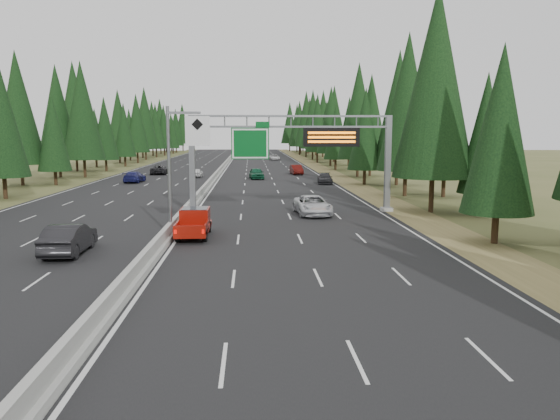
{
  "coord_description": "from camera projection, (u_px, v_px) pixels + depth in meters",
  "views": [
    {
      "loc": [
        5.06,
        -9.0,
        6.43
      ],
      "look_at": [
        6.6,
        20.0,
        2.35
      ],
      "focal_mm": 35.0,
      "sensor_mm": 36.0,
      "label": 1
    }
  ],
  "objects": [
    {
      "name": "hov_sign_pole",
      "position": [
        178.0,
        161.0,
        33.59
      ],
      "size": [
        2.8,
        0.5,
        8.0
      ],
      "color": "slate",
      "rests_on": "road"
    },
    {
      "name": "sign_gantry",
      "position": [
        299.0,
        148.0,
        43.76
      ],
      "size": [
        16.75,
        0.98,
        7.8
      ],
      "color": "slate",
      "rests_on": "road"
    },
    {
      "name": "shoulder_left",
      "position": [
        109.0,
        174.0,
        87.7
      ],
      "size": [
        3.6,
        260.0,
        0.06
      ],
      "primitive_type": "cube",
      "color": "#4A5226",
      "rests_on": "ground"
    },
    {
      "name": "silver_minivan",
      "position": [
        313.0,
        205.0,
        42.89
      ],
      "size": [
        2.85,
        5.56,
        1.5
      ],
      "primitive_type": "imported",
      "rotation": [
        0.0,
        0.0,
        0.07
      ],
      "color": "silver",
      "rests_on": "road"
    },
    {
      "name": "car_ahead_white",
      "position": [
        275.0,
        157.0,
        130.41
      ],
      "size": [
        2.53,
        4.87,
        1.31
      ],
      "primitive_type": "imported",
      "rotation": [
        0.0,
        0.0,
        0.08
      ],
      "color": "silver",
      "rests_on": "road"
    },
    {
      "name": "car_ahead_green",
      "position": [
        256.0,
        173.0,
        76.71
      ],
      "size": [
        2.24,
        4.74,
        1.57
      ],
      "primitive_type": "imported",
      "rotation": [
        0.0,
        0.0,
        0.09
      ],
      "color": "#124F31",
      "rests_on": "road"
    },
    {
      "name": "car_onc_blue",
      "position": [
        134.0,
        177.0,
        71.26
      ],
      "size": [
        2.34,
        5.08,
        1.44
      ],
      "primitive_type": "imported",
      "rotation": [
        0.0,
        0.0,
        3.07
      ],
      "color": "navy",
      "rests_on": "road"
    },
    {
      "name": "car_onc_white",
      "position": [
        197.0,
        173.0,
        79.49
      ],
      "size": [
        1.69,
        3.86,
        1.29
      ],
      "primitive_type": "imported",
      "rotation": [
        0.0,
        0.0,
        3.1
      ],
      "color": "silver",
      "rests_on": "road"
    },
    {
      "name": "tree_row_right",
      "position": [
        352.0,
        116.0,
        91.89
      ],
      "size": [
        12.2,
        243.85,
        18.62
      ],
      "color": "black",
      "rests_on": "ground"
    },
    {
      "name": "car_onc_near",
      "position": [
        69.0,
        239.0,
        28.93
      ],
      "size": [
        1.79,
        4.97,
        1.63
      ],
      "primitive_type": "imported",
      "rotation": [
        0.0,
        0.0,
        3.15
      ],
      "color": "black",
      "rests_on": "road"
    },
    {
      "name": "shoulder_right",
      "position": [
        329.0,
        173.0,
        89.57
      ],
      "size": [
        3.6,
        260.0,
        0.06
      ],
      "primitive_type": "cube",
      "color": "olive",
      "rests_on": "ground"
    },
    {
      "name": "car_ahead_dkgrey",
      "position": [
        325.0,
        179.0,
        69.34
      ],
      "size": [
        2.24,
        4.66,
        1.31
      ],
      "primitive_type": "imported",
      "rotation": [
        0.0,
        0.0,
        -0.09
      ],
      "color": "black",
      "rests_on": "road"
    },
    {
      "name": "red_pickup",
      "position": [
        195.0,
        221.0,
        34.08
      ],
      "size": [
        1.85,
        5.18,
        1.69
      ],
      "color": "black",
      "rests_on": "road"
    },
    {
      "name": "car_ahead_dkred",
      "position": [
        296.0,
        170.0,
        85.05
      ],
      "size": [
        1.94,
        4.61,
        1.48
      ],
      "primitive_type": "imported",
      "rotation": [
        0.0,
        0.0,
        0.08
      ],
      "color": "#4C0D0A",
      "rests_on": "road"
    },
    {
      "name": "median_barrier",
      "position": [
        220.0,
        171.0,
        88.58
      ],
      "size": [
        0.7,
        260.0,
        0.85
      ],
      "color": "gray",
      "rests_on": "road"
    },
    {
      "name": "car_onc_far",
      "position": [
        160.0,
        170.0,
        85.52
      ],
      "size": [
        2.54,
        5.3,
        1.46
      ],
      "primitive_type": "imported",
      "rotation": [
        0.0,
        0.0,
        3.17
      ],
      "color": "black",
      "rests_on": "road"
    },
    {
      "name": "tree_row_left",
      "position": [
        51.0,
        112.0,
        73.85
      ],
      "size": [
        11.98,
        243.02,
        18.54
      ],
      "color": "black",
      "rests_on": "ground"
    },
    {
      "name": "car_ahead_far",
      "position": [
        242.0,
        155.0,
        142.96
      ],
      "size": [
        1.86,
        4.36,
        1.47
      ],
      "primitive_type": "imported",
      "rotation": [
        0.0,
        0.0,
        -0.03
      ],
      "color": "black",
      "rests_on": "road"
    },
    {
      "name": "road",
      "position": [
        220.0,
        173.0,
        88.63
      ],
      "size": [
        32.0,
        260.0,
        0.08
      ],
      "primitive_type": "cube",
      "color": "black",
      "rests_on": "ground"
    }
  ]
}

